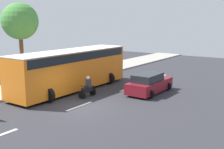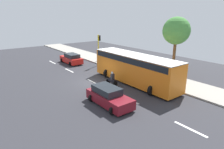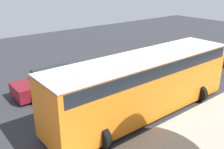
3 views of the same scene
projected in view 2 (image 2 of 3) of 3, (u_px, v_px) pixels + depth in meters
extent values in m
cube|color=#2D2D33|center=(93.00, 82.00, 22.27)|extent=(40.00, 60.00, 0.10)
cube|color=#9E998E|center=(138.00, 71.00, 26.30)|extent=(4.00, 60.00, 0.15)
cube|color=white|center=(190.00, 129.00, 13.13)|extent=(0.20, 2.40, 0.01)
cube|color=white|center=(129.00, 99.00, 17.69)|extent=(0.20, 2.40, 0.01)
cube|color=white|center=(93.00, 82.00, 22.25)|extent=(0.20, 2.40, 0.01)
cube|color=white|center=(69.00, 70.00, 26.81)|extent=(0.20, 2.40, 0.01)
cube|color=white|center=(52.00, 62.00, 31.36)|extent=(0.20, 2.40, 0.01)
cube|color=maroon|center=(109.00, 99.00, 16.50)|extent=(1.80, 4.50, 0.80)
cube|color=#1E2328|center=(107.00, 90.00, 16.58)|extent=(1.51, 2.52, 0.56)
cylinder|color=black|center=(128.00, 105.00, 15.90)|extent=(0.64, 0.22, 0.64)
cylinder|color=black|center=(113.00, 111.00, 14.98)|extent=(0.64, 0.22, 0.64)
cylinder|color=black|center=(107.00, 94.00, 18.16)|extent=(0.64, 0.22, 0.64)
cylinder|color=black|center=(92.00, 98.00, 17.24)|extent=(0.64, 0.22, 0.64)
cube|color=red|center=(71.00, 60.00, 30.68)|extent=(1.81, 4.47, 0.80)
cube|color=#1E2328|center=(72.00, 56.00, 30.21)|extent=(1.52, 2.50, 0.56)
cylinder|color=black|center=(63.00, 60.00, 31.41)|extent=(0.64, 0.22, 0.64)
cylinder|color=black|center=(72.00, 59.00, 32.33)|extent=(0.64, 0.22, 0.64)
cylinder|color=black|center=(71.00, 64.00, 29.17)|extent=(0.64, 0.22, 0.64)
cylinder|color=black|center=(80.00, 62.00, 30.09)|extent=(0.64, 0.22, 0.64)
cube|color=orange|center=(135.00, 69.00, 21.45)|extent=(2.50, 11.00, 2.90)
cube|color=black|center=(135.00, 59.00, 21.13)|extent=(2.52, 10.56, 0.60)
cube|color=white|center=(135.00, 55.00, 21.03)|extent=(2.50, 11.00, 0.08)
cylinder|color=black|center=(107.00, 73.00, 23.82)|extent=(1.00, 0.30, 1.00)
cylinder|color=black|center=(121.00, 70.00, 25.10)|extent=(1.00, 0.30, 1.00)
cylinder|color=black|center=(152.00, 90.00, 18.48)|extent=(1.00, 0.30, 1.00)
cylinder|color=black|center=(167.00, 85.00, 19.76)|extent=(1.00, 0.30, 1.00)
cylinder|color=black|center=(108.00, 81.00, 21.66)|extent=(0.60, 0.10, 0.60)
cylinder|color=black|center=(115.00, 84.00, 20.75)|extent=(0.60, 0.10, 0.60)
cube|color=black|center=(112.00, 80.00, 21.10)|extent=(0.28, 1.10, 0.36)
sphere|color=black|center=(111.00, 78.00, 21.19)|extent=(0.32, 0.32, 0.32)
cylinder|color=black|center=(109.00, 76.00, 21.41)|extent=(0.55, 0.04, 0.04)
cube|color=#333338|center=(113.00, 77.00, 20.89)|extent=(0.36, 0.24, 0.60)
sphere|color=silver|center=(112.00, 73.00, 20.81)|extent=(0.26, 0.26, 0.26)
cylinder|color=#72604C|center=(100.00, 57.00, 32.14)|extent=(0.16, 0.16, 0.85)
cylinder|color=#72604C|center=(101.00, 57.00, 32.26)|extent=(0.16, 0.16, 0.85)
cube|color=silver|center=(100.00, 53.00, 31.99)|extent=(0.40, 0.24, 0.60)
sphere|color=tan|center=(100.00, 50.00, 31.87)|extent=(0.22, 0.22, 0.22)
cylinder|color=yellow|center=(98.00, 50.00, 28.90)|extent=(0.14, 0.14, 4.50)
cube|color=black|center=(99.00, 38.00, 28.52)|extent=(0.24, 0.24, 0.76)
sphere|color=red|center=(100.00, 36.00, 28.52)|extent=(0.16, 0.16, 0.16)
sphere|color=#F2A50C|center=(100.00, 38.00, 28.59)|extent=(0.16, 0.16, 0.16)
sphere|color=green|center=(100.00, 40.00, 28.66)|extent=(0.16, 0.16, 0.16)
cylinder|color=brown|center=(174.00, 57.00, 24.82)|extent=(0.36, 0.36, 4.23)
sphere|color=#478C3D|center=(176.00, 31.00, 23.87)|extent=(3.30, 3.30, 3.30)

